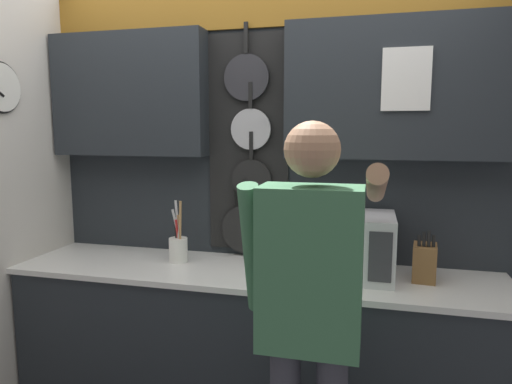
{
  "coord_description": "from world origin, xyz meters",
  "views": [
    {
      "loc": [
        0.6,
        -2.27,
        1.64
      ],
      "look_at": [
        -0.03,
        0.19,
        1.29
      ],
      "focal_mm": 32.0,
      "sensor_mm": 36.0,
      "label": 1
    }
  ],
  "objects_px": {
    "microwave": "(346,244)",
    "utensil_crock": "(178,247)",
    "knife_block": "(424,262)",
    "person": "(310,301)"
  },
  "relations": [
    {
      "from": "microwave",
      "to": "knife_block",
      "type": "distance_m",
      "value": 0.39
    },
    {
      "from": "microwave",
      "to": "utensil_crock",
      "type": "xyz_separation_m",
      "value": [
        -0.93,
        0.0,
        -0.07
      ]
    },
    {
      "from": "knife_block",
      "to": "person",
      "type": "bearing_deg",
      "value": -125.35
    },
    {
      "from": "utensil_crock",
      "to": "person",
      "type": "height_order",
      "value": "person"
    },
    {
      "from": "microwave",
      "to": "utensil_crock",
      "type": "relative_size",
      "value": 1.37
    },
    {
      "from": "knife_block",
      "to": "person",
      "type": "distance_m",
      "value": 0.82
    },
    {
      "from": "microwave",
      "to": "knife_block",
      "type": "height_order",
      "value": "microwave"
    },
    {
      "from": "utensil_crock",
      "to": "person",
      "type": "bearing_deg",
      "value": -38.83
    },
    {
      "from": "microwave",
      "to": "utensil_crock",
      "type": "distance_m",
      "value": 0.93
    },
    {
      "from": "microwave",
      "to": "person",
      "type": "xyz_separation_m",
      "value": [
        -0.09,
        -0.67,
        -0.06
      ]
    }
  ]
}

